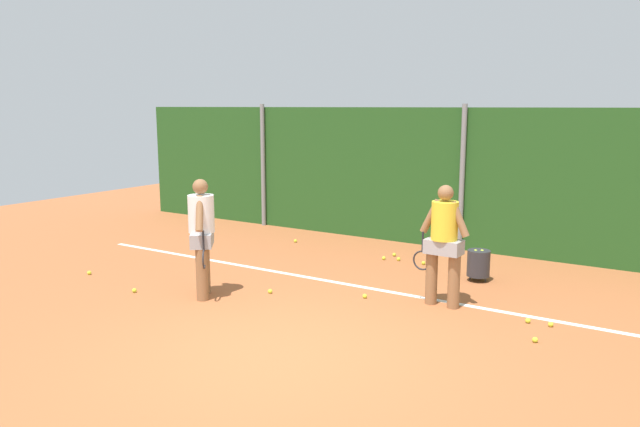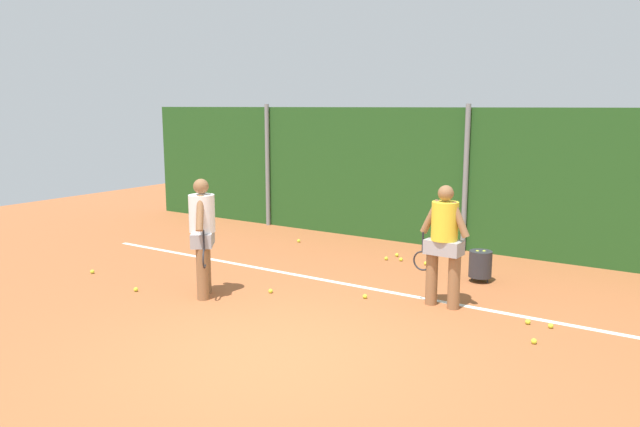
# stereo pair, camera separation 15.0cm
# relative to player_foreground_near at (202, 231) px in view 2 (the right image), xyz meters

# --- Properties ---
(ground_plane) EXTENTS (25.34, 25.34, 0.00)m
(ground_plane) POSITION_rel_player_foreground_near_xyz_m (2.18, 0.69, -0.97)
(ground_plane) COLOR #A85B33
(hedge_fence_backdrop) EXTENTS (16.47, 0.25, 2.73)m
(hedge_fence_backdrop) POSITION_rel_player_foreground_near_xyz_m (2.18, 4.99, 0.39)
(hedge_fence_backdrop) COLOR #23511E
(hedge_fence_backdrop) RESTS_ON ground_plane
(fence_post_left) EXTENTS (0.10, 0.10, 2.80)m
(fence_post_left) POSITION_rel_player_foreground_near_xyz_m (-2.57, 4.81, 0.43)
(fence_post_left) COLOR gray
(fence_post_left) RESTS_ON ground_plane
(fence_post_center) EXTENTS (0.10, 0.10, 2.80)m
(fence_post_center) POSITION_rel_player_foreground_near_xyz_m (2.18, 4.81, 0.43)
(fence_post_center) COLOR gray
(fence_post_center) RESTS_ON ground_plane
(court_baseline_paint) EXTENTS (12.03, 0.10, 0.01)m
(court_baseline_paint) POSITION_rel_player_foreground_near_xyz_m (2.18, 1.65, -0.97)
(court_baseline_paint) COLOR white
(court_baseline_paint) RESTS_ON ground_plane
(player_foreground_near) EXTENTS (0.59, 0.63, 1.74)m
(player_foreground_near) POSITION_rel_player_foreground_near_xyz_m (0.00, 0.00, 0.00)
(player_foreground_near) COLOR #8C603D
(player_foreground_near) RESTS_ON ground_plane
(player_midcourt) EXTENTS (0.80, 0.37, 1.71)m
(player_midcourt) POSITION_rel_player_foreground_near_xyz_m (3.11, 1.47, -0.02)
(player_midcourt) COLOR #8C603D
(player_midcourt) RESTS_ON ground_plane
(ball_hopper) EXTENTS (0.36, 0.36, 0.51)m
(ball_hopper) POSITION_rel_player_foreground_near_xyz_m (3.15, 2.95, -0.68)
(ball_hopper) COLOR #2D2D33
(ball_hopper) RESTS_ON ground_plane
(tennis_ball_0) EXTENTS (0.07, 0.07, 0.07)m
(tennis_ball_0) POSITION_rel_player_foreground_near_xyz_m (1.53, 3.43, -0.94)
(tennis_ball_0) COLOR #CCDB33
(tennis_ball_0) RESTS_ON ground_plane
(tennis_ball_2) EXTENTS (0.07, 0.07, 0.07)m
(tennis_ball_2) POSITION_rel_player_foreground_near_xyz_m (4.31, 1.40, -0.94)
(tennis_ball_2) COLOR #CCDB33
(tennis_ball_2) RESTS_ON ground_plane
(tennis_ball_3) EXTENTS (0.07, 0.07, 0.07)m
(tennis_ball_3) POSITION_rel_player_foreground_near_xyz_m (1.32, 3.70, -0.94)
(tennis_ball_3) COLOR #CCDB33
(tennis_ball_3) RESTS_ON ground_plane
(tennis_ball_4) EXTENTS (0.07, 0.07, 0.07)m
(tennis_ball_4) POSITION_rel_player_foreground_near_xyz_m (-2.42, -0.14, -0.94)
(tennis_ball_4) COLOR #CCDB33
(tennis_ball_4) RESTS_ON ground_plane
(tennis_ball_5) EXTENTS (0.07, 0.07, 0.07)m
(tennis_ball_5) POSITION_rel_player_foreground_near_xyz_m (1.28, 3.35, -0.94)
(tennis_ball_5) COLOR #CCDB33
(tennis_ball_5) RESTS_ON ground_plane
(tennis_ball_6) EXTENTS (0.07, 0.07, 0.07)m
(tennis_ball_6) POSITION_rel_player_foreground_near_xyz_m (4.55, 0.77, -0.94)
(tennis_ball_6) COLOR #CCDB33
(tennis_ball_6) RESTS_ON ground_plane
(tennis_ball_7) EXTENTS (0.07, 0.07, 0.07)m
(tennis_ball_7) POSITION_rel_player_foreground_near_xyz_m (-1.01, -0.42, -0.94)
(tennis_ball_7) COLOR #CCDB33
(tennis_ball_7) RESTS_ON ground_plane
(tennis_ball_8) EXTENTS (0.07, 0.07, 0.07)m
(tennis_ball_8) POSITION_rel_player_foreground_near_xyz_m (2.04, 1.18, -0.94)
(tennis_ball_8) COLOR #CCDB33
(tennis_ball_8) RESTS_ON ground_plane
(tennis_ball_9) EXTENTS (0.07, 0.07, 0.07)m
(tennis_ball_9) POSITION_rel_player_foreground_near_xyz_m (2.02, 3.42, -0.94)
(tennis_ball_9) COLOR #CCDB33
(tennis_ball_9) RESTS_ON ground_plane
(tennis_ball_10) EXTENTS (0.07, 0.07, 0.07)m
(tennis_ball_10) POSITION_rel_player_foreground_near_xyz_m (0.74, 0.64, -0.94)
(tennis_ball_10) COLOR #CCDB33
(tennis_ball_10) RESTS_ON ground_plane
(tennis_ball_11) EXTENTS (0.07, 0.07, 0.07)m
(tennis_ball_11) POSITION_rel_player_foreground_near_xyz_m (-0.89, 3.68, -0.94)
(tennis_ball_11) COLOR #CCDB33
(tennis_ball_11) RESTS_ON ground_plane
(tennis_ball_12) EXTENTS (0.07, 0.07, 0.07)m
(tennis_ball_12) POSITION_rel_player_foreground_near_xyz_m (4.59, 1.41, -0.94)
(tennis_ball_12) COLOR #CCDB33
(tennis_ball_12) RESTS_ON ground_plane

